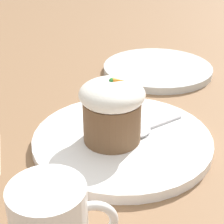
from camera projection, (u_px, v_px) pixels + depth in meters
The scene contains 5 objects.
ground_plane at pixel (122, 144), 0.56m from camera, with size 4.00×4.00×0.00m, color #846042.
dessert_plate at pixel (122, 140), 0.55m from camera, with size 0.26×0.26×0.01m.
carrot_cake at pixel (112, 109), 0.52m from camera, with size 0.09×0.09×0.10m.
spoon at pixel (141, 129), 0.56m from camera, with size 0.11×0.07×0.01m.
side_plate at pixel (157, 69), 0.81m from camera, with size 0.23×0.23×0.01m.
Camera 1 is at (-0.07, -0.46, 0.31)m, focal length 60.00 mm.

